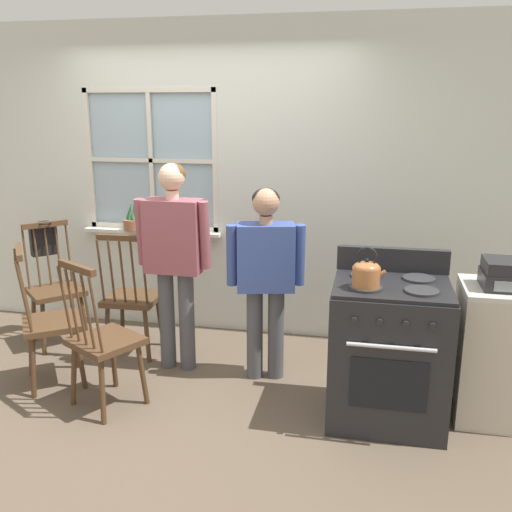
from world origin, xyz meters
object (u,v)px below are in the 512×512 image
Objects in this scene: kettle at (366,273)px; chair_by_window at (55,290)px; chair_near_stove at (131,299)px; handbag at (44,240)px; person_elderly_left at (174,248)px; person_teen_center at (266,267)px; stove at (388,350)px; chair_near_wall at (103,342)px; potted_plant at (132,222)px; stereo at (511,275)px; chair_center_cluster at (49,323)px; side_counter at (500,353)px.

chair_by_window is at bearing 162.77° from kettle.
chair_near_stove and handbag have the same top height.
person_elderly_left is (1.18, -0.25, 0.50)m from chair_by_window.
person_teen_center is 1.05m from stove.
stove is at bearing -142.56° from chair_near_wall.
chair_near_wall is at bearing -159.45° from person_teen_center.
potted_plant reaches higher than stereo.
handbag is at bearing -151.75° from potted_plant.
person_elderly_left is at bearing -83.00° from chair_near_wall.
stove is 0.89m from stereo.
chair_by_window is 1.00× the size of chair_near_stove.
chair_center_cluster is at bearing -177.24° from stereo.
side_counter is (2.97, -1.04, -0.53)m from potted_plant.
side_counter is (0.88, 0.29, -0.57)m from kettle.
stove is 3.53× the size of handbag.
potted_plant reaches higher than stove.
potted_plant is (-2.09, 1.33, -0.04)m from kettle.
kettle reaches higher than potted_plant.
person_elderly_left is at bearing 158.74° from kettle.
chair_near_wall is at bearing -171.12° from side_counter.
chair_by_window and handbag have the same top height.
person_teen_center is (1.88, -0.27, 0.40)m from chair_by_window.
chair_near_wall is 1.57m from handbag.
chair_near_wall is 0.72× the size of person_teen_center.
person_elderly_left is 2.37m from side_counter.
side_counter is at bearing -141.17° from chair_near_wall.
stereo is (0.71, 0.14, 0.51)m from stove.
kettle is at bearing -49.33° from person_teen_center.
handbag is 0.90× the size of stereo.
chair_near_wall is 1.00× the size of chair_center_cluster.
kettle is (2.25, -0.12, 0.55)m from chair_center_cluster.
potted_plant is at bearing 160.71° from side_counter.
person_teen_center is 2.09m from handbag.
stereo is (3.64, -0.70, 0.12)m from handbag.
stove is at bearing -15.93° from handbag.
chair_near_wall is at bearing -148.30° from chair_center_cluster.
person_elderly_left is 1.11× the size of person_teen_center.
chair_by_window is at bearing 171.20° from stereo.
person_elderly_left is at bearing -97.07° from chair_center_cluster.
stove reaches higher than handbag.
potted_plant reaches higher than side_counter.
handbag is 3.73m from side_counter.
stereo is (2.58, 0.38, 0.52)m from chair_near_wall.
person_elderly_left is 5.21× the size of handbag.
chair_by_window is 0.72× the size of person_teen_center.
person_teen_center is at bearing 155.57° from stove.
chair_center_cluster is 1.08m from handbag.
chair_near_stove is at bearing 158.80° from kettle.
person_teen_center reaches higher than chair_center_cluster.
chair_near_wall is 1.16× the size of side_counter.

